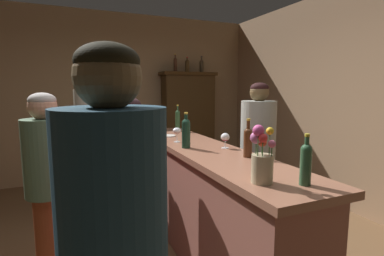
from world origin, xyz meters
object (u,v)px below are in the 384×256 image
object	(u,v)px
display_bottle_left	(175,64)
patron_by_cabinet	(129,199)
wine_bottle_merlot	(178,119)
patron_near_entrance	(119,173)
display_cabinet	(188,121)
patron_in_navy	(48,184)
wine_glass_front	(177,131)
display_bottle_center	(202,65)
wine_glass_mid	(225,138)
display_bottle_midleft	(187,65)
bar_counter	(203,200)
wine_bottle_malbec	(248,141)
bartender	(257,155)
wine_bottle_syrah	(186,132)
wine_bottle_riesling	(306,162)
flower_arrangement	(262,159)
patron_redhead	(91,141)
cheese_plate	(168,136)

from	to	relation	value
display_bottle_left	patron_by_cabinet	world-z (taller)	display_bottle_left
wine_bottle_merlot	patron_near_entrance	xyz separation A→B (m)	(-0.91, -0.96, -0.33)
display_cabinet	patron_in_navy	distance (m)	3.46
wine_glass_front	display_bottle_center	distance (m)	2.75
wine_glass_mid	display_bottle_midleft	distance (m)	2.95
bar_counter	wine_bottle_malbec	distance (m)	0.81
wine_bottle_merlot	bartender	bearing A→B (deg)	-65.00
wine_bottle_syrah	wine_bottle_riesling	bearing A→B (deg)	-79.60
wine_glass_mid	wine_bottle_syrah	bearing A→B (deg)	154.75
wine_bottle_malbec	flower_arrangement	bearing A→B (deg)	-117.04
patron_redhead	bartender	xyz separation A→B (m)	(1.53, -1.14, -0.06)
display_bottle_center	patron_redhead	distance (m)	2.72
wine_glass_mid	bartender	bearing A→B (deg)	18.85
display_bottle_midleft	patron_in_navy	distance (m)	3.62
wine_bottle_malbec	display_bottle_center	distance (m)	3.36
wine_bottle_malbec	wine_glass_mid	distance (m)	0.37
display_bottle_midleft	display_bottle_center	xyz separation A→B (m)	(0.29, 0.00, 0.00)
patron_by_cabinet	patron_redhead	xyz separation A→B (m)	(-0.10, 1.70, 0.11)
flower_arrangement	bartender	distance (m)	1.37
display_bottle_left	bartender	bearing A→B (deg)	-91.02
display_bottle_midleft	wine_glass_front	bearing A→B (deg)	-114.75
wine_bottle_syrah	wine_bottle_malbec	bearing A→B (deg)	-59.35
bar_counter	patron_redhead	size ratio (longest dim) A/B	1.61
display_cabinet	display_bottle_center	distance (m)	1.05
cheese_plate	display_bottle_midleft	xyz separation A→B (m)	(1.01, 1.89, 0.94)
wine_bottle_syrah	patron_redhead	size ratio (longest dim) A/B	0.19
bar_counter	wine_glass_mid	world-z (taller)	wine_glass_mid
wine_bottle_malbec	wine_bottle_merlot	distance (m)	1.57
bar_counter	patron_by_cabinet	size ratio (longest dim) A/B	1.83
wine_glass_mid	patron_near_entrance	size ratio (longest dim) A/B	0.09
bar_counter	wine_bottle_malbec	bearing A→B (deg)	-72.44
flower_arrangement	patron_in_navy	size ratio (longest dim) A/B	0.22
wine_glass_front	display_cabinet	bearing A→B (deg)	64.84
cheese_plate	patron_by_cabinet	size ratio (longest dim) A/B	0.11
wine_bottle_merlot	patron_in_navy	distance (m)	1.86
wine_bottle_riesling	wine_bottle_merlot	size ratio (longest dim) A/B	0.88
display_bottle_left	patron_in_navy	distance (m)	3.49
display_cabinet	cheese_plate	size ratio (longest dim) A/B	10.86
wine_bottle_merlot	cheese_plate	xyz separation A→B (m)	(-0.26, -0.37, -0.14)
patron_in_navy	wine_bottle_merlot	bearing A→B (deg)	40.86
wine_glass_front	flower_arrangement	world-z (taller)	flower_arrangement
patron_near_entrance	patron_in_navy	bearing A→B (deg)	-138.87
wine_glass_front	wine_bottle_malbec	bearing A→B (deg)	-71.10
wine_bottle_merlot	wine_bottle_syrah	bearing A→B (deg)	-106.56
wine_bottle_riesling	display_bottle_midleft	bearing A→B (deg)	77.43
display_cabinet	bartender	distance (m)	2.57
wine_bottle_riesling	wine_bottle_merlot	xyz separation A→B (m)	(0.09, 2.26, 0.01)
wine_bottle_merlot	cheese_plate	distance (m)	0.47
wine_bottle_malbec	display_bottle_midleft	distance (m)	3.28
patron_redhead	bartender	bearing A→B (deg)	33.38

